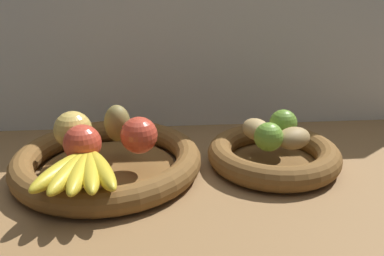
{
  "coord_description": "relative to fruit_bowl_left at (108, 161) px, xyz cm",
  "views": [
    {
      "loc": [
        -9.19,
        -73.18,
        38.12
      ],
      "look_at": [
        -2.68,
        2.35,
        9.22
      ],
      "focal_mm": 36.83,
      "sensor_mm": 36.0,
      "label": 1
    }
  ],
  "objects": [
    {
      "name": "ground_plane",
      "position": [
        20.31,
        -2.35,
        -3.92
      ],
      "size": [
        140.0,
        90.0,
        3.0
      ],
      "primitive_type": "cube",
      "color": "olive"
    },
    {
      "name": "back_wall",
      "position": [
        20.31,
        27.65,
        25.08
      ],
      "size": [
        140.0,
        3.0,
        55.0
      ],
      "color": "silver",
      "rests_on": "ground_plane"
    },
    {
      "name": "fruit_bowl_left",
      "position": [
        0.0,
        0.0,
        0.0
      ],
      "size": [
        39.08,
        39.08,
        5.22
      ],
      "color": "brown",
      "rests_on": "ground_plane"
    },
    {
      "name": "fruit_bowl_right",
      "position": [
        35.27,
        0.0,
        0.02
      ],
      "size": [
        28.37,
        28.37,
        5.22
      ],
      "color": "brown",
      "rests_on": "ground_plane"
    },
    {
      "name": "apple_red_front",
      "position": [
        -3.71,
        -5.31,
        6.4
      ],
      "size": [
        7.22,
        7.22,
        7.22
      ],
      "primitive_type": "sphere",
      "color": "#CC422D",
      "rests_on": "fruit_bowl_left"
    },
    {
      "name": "apple_golden_left",
      "position": [
        -6.72,
        1.42,
        6.67
      ],
      "size": [
        7.74,
        7.74,
        7.74
      ],
      "primitive_type": "sphere",
      "color": "#DBB756",
      "rests_on": "fruit_bowl_left"
    },
    {
      "name": "apple_red_right",
      "position": [
        6.85,
        -2.03,
        6.51
      ],
      "size": [
        7.42,
        7.42,
        7.42
      ],
      "primitive_type": "sphere",
      "color": "#CC422D",
      "rests_on": "fruit_bowl_left"
    },
    {
      "name": "pear_brown",
      "position": [
        2.04,
        4.07,
        6.83
      ],
      "size": [
        7.81,
        7.85,
        8.06
      ],
      "primitive_type": "ellipsoid",
      "rotation": [
        0.0,
        0.0,
        2.21
      ],
      "color": "olive",
      "rests_on": "fruit_bowl_left"
    },
    {
      "name": "banana_bunch_front",
      "position": [
        -2.8,
        -12.67,
        4.46
      ],
      "size": [
        16.2,
        17.88,
        3.33
      ],
      "color": "gold",
      "rests_on": "fruit_bowl_left"
    },
    {
      "name": "potato_oblong",
      "position": [
        31.89,
        2.63,
        5.03
      ],
      "size": [
        7.61,
        8.93,
        4.47
      ],
      "primitive_type": "ellipsoid",
      "rotation": [
        0.0,
        0.0,
        1.9
      ],
      "color": "tan",
      "rests_on": "fruit_bowl_right"
    },
    {
      "name": "potato_small",
      "position": [
        38.28,
        -3.01,
        5.03
      ],
      "size": [
        9.36,
        8.48,
        4.47
      ],
      "primitive_type": "ellipsoid",
      "rotation": [
        0.0,
        0.0,
        0.48
      ],
      "color": "#A38451",
      "rests_on": "fruit_bowl_right"
    },
    {
      "name": "lime_near",
      "position": [
        32.84,
        -3.65,
        5.76
      ],
      "size": [
        5.93,
        5.93,
        5.93
      ],
      "primitive_type": "sphere",
      "color": "#6B9E33",
      "rests_on": "fruit_bowl_right"
    },
    {
      "name": "lime_far",
      "position": [
        38.11,
        3.65,
        5.86
      ],
      "size": [
        6.12,
        6.12,
        6.12
      ],
      "primitive_type": "sphere",
      "color": "olive",
      "rests_on": "fruit_bowl_right"
    }
  ]
}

